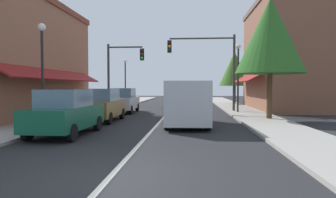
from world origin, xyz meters
The scene contains 17 objects.
ground_plane centered at (0.00, 18.00, 0.00)m, with size 80.00×80.00×0.00m, color black.
sidewalk_left centered at (-5.50, 18.00, 0.06)m, with size 2.60×56.00×0.12m, color gray.
sidewalk_right centered at (5.50, 18.00, 0.06)m, with size 2.60×56.00×0.12m, color gray.
lane_center_stripe centered at (0.00, 18.00, 0.00)m, with size 0.14×52.00×0.01m, color silver.
storefront_left_block centered at (-9.52, 12.00, 3.65)m, with size 6.75×14.20×7.30m.
storefront_right_block centered at (9.25, 20.00, 4.33)m, with size 6.22×10.20×8.66m.
parked_car_nearest_left centered at (-3.12, 5.48, 0.88)m, with size 1.85×4.14×1.77m.
parked_car_second_left centered at (-3.14, 10.27, 0.88)m, with size 1.81×4.11×1.77m.
parked_car_third_left centered at (-3.22, 15.92, 0.88)m, with size 1.82×4.12×1.77m.
van_in_lane centered at (1.47, 8.91, 1.15)m, with size 2.11×5.23×2.12m.
traffic_signal_mast_arm centered at (3.09, 17.00, 3.88)m, with size 4.98×0.50×5.69m.
traffic_signal_left_corner centered at (-3.82, 17.78, 3.43)m, with size 2.93×0.50×5.20m.
street_lamp_left_near centered at (-5.02, 7.50, 3.18)m, with size 0.36×0.36×4.72m.
street_lamp_right_mid centered at (4.93, 15.92, 3.26)m, with size 0.36×0.36×4.85m.
street_lamp_left_far centered at (-4.86, 24.31, 3.11)m, with size 0.36×0.36×4.59m.
tree_right_near centered at (5.99, 11.47, 4.68)m, with size 3.80×3.80×6.78m.
tree_right_far centered at (6.17, 26.90, 3.74)m, with size 3.24×3.24×5.54m.
Camera 1 is at (1.68, -6.02, 1.87)m, focal length 33.13 mm.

